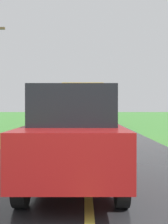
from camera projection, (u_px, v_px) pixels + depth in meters
name	position (u px, v px, depth m)	size (l,w,h in m)	color
banana_truck_near	(82.00, 111.00, 13.19)	(2.39, 5.82, 2.80)	#2D2D30
banana_truck_far	(86.00, 109.00, 25.03)	(2.38, 5.81, 2.80)	#2D2D30
following_car	(74.00, 135.00, 5.31)	(1.74, 4.10, 1.92)	maroon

